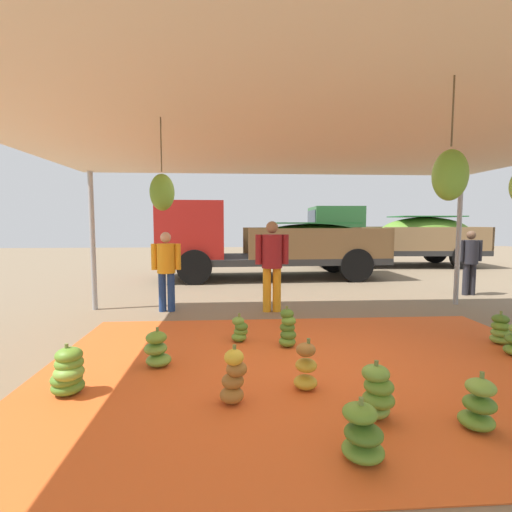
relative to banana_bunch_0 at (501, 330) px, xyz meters
name	(u,v)px	position (x,y,z in m)	size (l,w,h in m)	color
ground_plane	(283,310)	(-2.84, 2.32, -0.21)	(40.00, 40.00, 0.00)	#7F6B51
tarp_orange	(317,367)	(-2.84, -0.68, -0.20)	(6.59, 4.54, 0.01)	#E05B23
tent_canopy	(323,135)	(-2.84, -0.78, 2.53)	(8.00, 7.00, 2.83)	#9EA0A5
banana_bunch_0	(501,330)	(0.00, 0.00, 0.00)	(0.35, 0.35, 0.48)	#75A83D
banana_bunch_1	(157,350)	(-4.78, -0.54, 0.00)	(0.39, 0.40, 0.48)	#6B9E38
banana_bunch_2	(362,435)	(-2.92, -2.47, 0.00)	(0.43, 0.44, 0.47)	#60932D
banana_bunch_3	(478,406)	(-1.80, -2.13, 0.01)	(0.35, 0.35, 0.50)	#60932D
banana_bunch_4	(240,330)	(-3.75, 0.36, -0.03)	(0.31, 0.31, 0.42)	#60932D
banana_bunch_6	(288,329)	(-3.08, 0.09, 0.05)	(0.32, 0.35, 0.58)	#60932D
banana_bunch_7	(306,368)	(-3.10, -1.28, 0.03)	(0.31, 0.31, 0.55)	gold
banana_bunch_8	(234,377)	(-3.85, -1.51, 0.05)	(0.33, 0.33, 0.57)	#996628
banana_bunch_10	(68,373)	(-5.53, -1.25, 0.03)	(0.45, 0.46, 0.53)	#518428
banana_bunch_11	(376,394)	(-2.59, -1.90, 0.03)	(0.43, 0.43, 0.53)	#75A83D
cargo_truck_main	(262,240)	(-2.90, 6.80, 0.99)	(7.09, 2.70, 2.40)	#2D2D2D
cargo_truck_far	(390,235)	(2.59, 9.84, 1.05)	(6.87, 2.86, 2.40)	#2D2D2D
worker_0	(470,258)	(1.90, 3.61, 0.71)	(0.57, 0.35, 1.57)	#26262D
worker_1	(272,259)	(-3.08, 2.22, 0.84)	(0.65, 0.40, 1.79)	orange
worker_2	(166,265)	(-5.16, 2.37, 0.71)	(0.58, 0.35, 1.58)	navy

